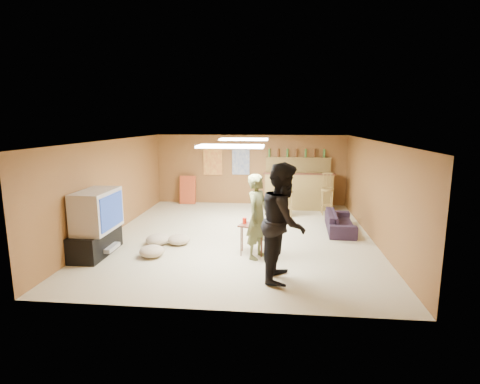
# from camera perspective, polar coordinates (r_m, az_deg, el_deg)

# --- Properties ---
(ground) EXTENTS (7.00, 7.00, 0.00)m
(ground) POSITION_cam_1_polar(r_m,az_deg,el_deg) (8.75, -0.13, -6.69)
(ground) COLOR #BCB28F
(ground) RESTS_ON ground
(ceiling) EXTENTS (6.00, 7.00, 0.02)m
(ceiling) POSITION_cam_1_polar(r_m,az_deg,el_deg) (8.36, -0.14, 7.85)
(ceiling) COLOR silver
(ceiling) RESTS_ON ground
(wall_back) EXTENTS (6.00, 0.02, 2.20)m
(wall_back) POSITION_cam_1_polar(r_m,az_deg,el_deg) (11.93, 1.58, 3.41)
(wall_back) COLOR brown
(wall_back) RESTS_ON ground
(wall_front) EXTENTS (6.00, 0.02, 2.20)m
(wall_front) POSITION_cam_1_polar(r_m,az_deg,el_deg) (5.11, -4.16, -6.59)
(wall_front) COLOR brown
(wall_front) RESTS_ON ground
(wall_left) EXTENTS (0.02, 7.00, 2.20)m
(wall_left) POSITION_cam_1_polar(r_m,az_deg,el_deg) (9.28, -18.90, 0.72)
(wall_left) COLOR brown
(wall_left) RESTS_ON ground
(wall_right) EXTENTS (0.02, 7.00, 2.20)m
(wall_right) POSITION_cam_1_polar(r_m,az_deg,el_deg) (8.71, 19.90, 0.04)
(wall_right) COLOR brown
(wall_right) RESTS_ON ground
(tv_stand) EXTENTS (0.55, 1.30, 0.50)m
(tv_stand) POSITION_cam_1_polar(r_m,az_deg,el_deg) (8.04, -21.13, -7.15)
(tv_stand) COLOR black
(tv_stand) RESTS_ON ground
(dvd_box) EXTENTS (0.35, 0.50, 0.08)m
(dvd_box) POSITION_cam_1_polar(r_m,az_deg,el_deg) (7.98, -19.65, -7.95)
(dvd_box) COLOR #B2B2B7
(dvd_box) RESTS_ON tv_stand
(tv_body) EXTENTS (0.60, 1.10, 0.80)m
(tv_body) POSITION_cam_1_polar(r_m,az_deg,el_deg) (7.84, -20.99, -2.66)
(tv_body) COLOR #B2B2B7
(tv_body) RESTS_ON tv_stand
(tv_screen) EXTENTS (0.02, 0.95, 0.65)m
(tv_screen) POSITION_cam_1_polar(r_m,az_deg,el_deg) (7.71, -18.92, -2.75)
(tv_screen) COLOR navy
(tv_screen) RESTS_ON tv_body
(bar_counter) EXTENTS (2.00, 0.60, 1.10)m
(bar_counter) POSITION_cam_1_polar(r_m,az_deg,el_deg) (11.46, 8.86, 0.20)
(bar_counter) COLOR brown
(bar_counter) RESTS_ON ground
(bar_lip) EXTENTS (2.10, 0.12, 0.05)m
(bar_lip) POSITION_cam_1_polar(r_m,az_deg,el_deg) (11.13, 9.01, 2.75)
(bar_lip) COLOR #462316
(bar_lip) RESTS_ON bar_counter
(bar_shelf) EXTENTS (2.00, 0.18, 0.05)m
(bar_shelf) POSITION_cam_1_polar(r_m,az_deg,el_deg) (11.78, 8.88, 5.14)
(bar_shelf) COLOR brown
(bar_shelf) RESTS_ON bar_backing
(bar_backing) EXTENTS (2.00, 0.14, 0.60)m
(bar_backing) POSITION_cam_1_polar(r_m,az_deg,el_deg) (11.83, 8.84, 3.71)
(bar_backing) COLOR brown
(bar_backing) RESTS_ON bar_counter
(poster_left) EXTENTS (0.60, 0.03, 0.85)m
(poster_left) POSITION_cam_1_polar(r_m,az_deg,el_deg) (12.01, -4.17, 4.63)
(poster_left) COLOR #BF3F26
(poster_left) RESTS_ON wall_back
(poster_right) EXTENTS (0.55, 0.03, 0.80)m
(poster_right) POSITION_cam_1_polar(r_m,az_deg,el_deg) (11.89, 0.13, 4.60)
(poster_right) COLOR #334C99
(poster_right) RESTS_ON wall_back
(folding_chair_stack) EXTENTS (0.50, 0.26, 0.91)m
(folding_chair_stack) POSITION_cam_1_polar(r_m,az_deg,el_deg) (12.14, -7.96, 0.33)
(folding_chair_stack) COLOR #BD4622
(folding_chair_stack) RESTS_ON ground
(ceiling_panel_front) EXTENTS (1.20, 0.60, 0.04)m
(ceiling_panel_front) POSITION_cam_1_polar(r_m,az_deg,el_deg) (6.87, -1.42, 6.98)
(ceiling_panel_front) COLOR white
(ceiling_panel_front) RESTS_ON ceiling
(ceiling_panel_back) EXTENTS (1.20, 0.60, 0.04)m
(ceiling_panel_back) POSITION_cam_1_polar(r_m,az_deg,el_deg) (9.55, 0.60, 8.03)
(ceiling_panel_back) COLOR white
(ceiling_panel_back) RESTS_ON ceiling
(person_olive) EXTENTS (0.61, 0.71, 1.64)m
(person_olive) POSITION_cam_1_polar(r_m,az_deg,el_deg) (7.20, 2.70, -3.76)
(person_olive) COLOR brown
(person_olive) RESTS_ON ground
(person_black) EXTENTS (0.85, 1.04, 1.97)m
(person_black) POSITION_cam_1_polar(r_m,az_deg,el_deg) (6.23, 6.63, -4.54)
(person_black) COLOR black
(person_black) RESTS_ON ground
(sofa) EXTENTS (0.71, 1.62, 0.46)m
(sofa) POSITION_cam_1_polar(r_m,az_deg,el_deg) (9.39, 15.02, -4.38)
(sofa) COLOR black
(sofa) RESTS_ON ground
(tray_table) EXTENTS (0.56, 0.49, 0.61)m
(tray_table) POSITION_cam_1_polar(r_m,az_deg,el_deg) (7.52, 1.79, -7.20)
(tray_table) COLOR #462316
(tray_table) RESTS_ON ground
(cup_red_near) EXTENTS (0.09, 0.09, 0.12)m
(cup_red_near) POSITION_cam_1_polar(r_m,az_deg,el_deg) (7.49, 0.70, -4.39)
(cup_red_near) COLOR red
(cup_red_near) RESTS_ON tray_table
(cup_red_far) EXTENTS (0.09, 0.09, 0.10)m
(cup_red_far) POSITION_cam_1_polar(r_m,az_deg,el_deg) (7.33, 2.31, -4.80)
(cup_red_far) COLOR red
(cup_red_far) RESTS_ON tray_table
(cup_blue) EXTENTS (0.08, 0.08, 0.10)m
(cup_blue) POSITION_cam_1_polar(r_m,az_deg,el_deg) (7.51, 2.74, -4.43)
(cup_blue) COLOR #164097
(cup_blue) RESTS_ON tray_table
(bar_stool_left) EXTENTS (0.51, 0.51, 1.29)m
(bar_stool_left) POSITION_cam_1_polar(r_m,az_deg,el_deg) (10.45, 7.15, -0.25)
(bar_stool_left) COLOR brown
(bar_stool_left) RESTS_ON ground
(bar_stool_right) EXTENTS (0.38, 0.38, 1.13)m
(bar_stool_right) POSITION_cam_1_polar(r_m,az_deg,el_deg) (10.88, 13.13, -0.45)
(bar_stool_right) COLOR brown
(bar_stool_right) RESTS_ON ground
(cushion_near_tv) EXTENTS (0.63, 0.63, 0.23)m
(cushion_near_tv) POSITION_cam_1_polar(r_m,az_deg,el_deg) (8.32, -12.44, -7.05)
(cushion_near_tv) COLOR tan
(cushion_near_tv) RESTS_ON ground
(cushion_mid) EXTENTS (0.53, 0.53, 0.21)m
(cushion_mid) POSITION_cam_1_polar(r_m,az_deg,el_deg) (8.25, -9.30, -7.15)
(cushion_mid) COLOR tan
(cushion_mid) RESTS_ON ground
(cushion_far) EXTENTS (0.55, 0.55, 0.22)m
(cushion_far) POSITION_cam_1_polar(r_m,az_deg,el_deg) (7.63, -13.27, -8.77)
(cushion_far) COLOR tan
(cushion_far) RESTS_ON ground
(bottle_row) EXTENTS (1.76, 0.08, 0.26)m
(bottle_row) POSITION_cam_1_polar(r_m,az_deg,el_deg) (11.74, 8.62, 5.89)
(bottle_row) COLOR #3F7233
(bottle_row) RESTS_ON bar_shelf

